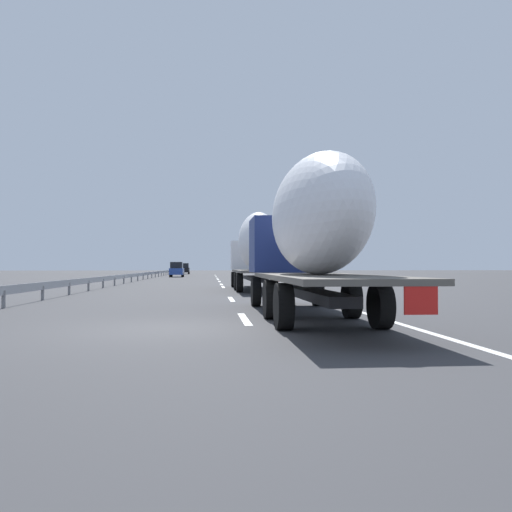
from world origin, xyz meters
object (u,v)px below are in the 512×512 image
object	(u,v)px
road_sign	(269,256)
car_blue_sedan	(177,270)
truck_trailing	(309,231)
car_black_suv	(185,269)
truck_lead	(256,248)

from	to	relation	value
road_sign	car_blue_sedan	bearing A→B (deg)	28.02
truck_trailing	road_sign	xyz separation A→B (m)	(36.52, -3.10, 0.02)
truck_trailing	car_blue_sedan	xyz separation A→B (m)	(55.58, 7.05, -1.40)
truck_trailing	road_sign	world-z (taller)	truck_trailing
road_sign	car_black_suv	bearing A→B (deg)	12.80
truck_lead	truck_trailing	xyz separation A→B (m)	(-16.40, -0.00, -0.10)
truck_trailing	car_black_suv	world-z (taller)	truck_trailing
car_blue_sedan	car_black_suv	world-z (taller)	car_blue_sedan
truck_lead	road_sign	size ratio (longest dim) A/B	3.72
truck_trailing	car_black_suv	xyz separation A→B (m)	(82.07, 7.25, -1.41)
truck_lead	car_blue_sedan	distance (m)	39.84
truck_trailing	truck_lead	bearing A→B (deg)	0.00
truck_lead	car_blue_sedan	size ratio (longest dim) A/B	2.88
truck_lead	car_black_suv	distance (m)	66.09
car_blue_sedan	car_black_suv	xyz separation A→B (m)	(26.49, 0.20, -0.00)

